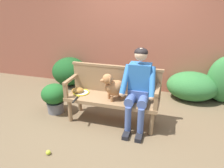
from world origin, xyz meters
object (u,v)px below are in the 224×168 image
object	(u,v)px
tennis_racket	(81,93)
baseball_glove	(78,90)
garden_bench	(112,101)
dog_on_bench	(114,86)
tennis_ball	(48,152)
potted_plant	(55,96)
person_seated	(139,86)

from	to	relation	value
tennis_racket	baseball_glove	world-z (taller)	baseball_glove
garden_bench	dog_on_bench	distance (m)	0.30
dog_on_bench	tennis_ball	distance (m)	1.38
baseball_glove	potted_plant	size ratio (longest dim) A/B	0.39
person_seated	tennis_racket	size ratio (longest dim) A/B	2.32
person_seated	tennis_racket	distance (m)	1.06
dog_on_bench	tennis_ball	bearing A→B (deg)	-122.15
person_seated	tennis_racket	world-z (taller)	person_seated
garden_bench	tennis_ball	world-z (taller)	garden_bench
person_seated	dog_on_bench	bearing A→B (deg)	-175.25
dog_on_bench	baseball_glove	xyz separation A→B (m)	(-0.69, 0.07, -0.19)
garden_bench	potted_plant	xyz separation A→B (m)	(-1.13, 0.02, -0.07)
baseball_glove	dog_on_bench	bearing A→B (deg)	-40.20
person_seated	baseball_glove	distance (m)	1.11
tennis_racket	baseball_glove	distance (m)	0.08
garden_bench	tennis_ball	xyz separation A→B (m)	(-0.60, -1.08, -0.37)
garden_bench	baseball_glove	distance (m)	0.65
tennis_racket	tennis_ball	xyz separation A→B (m)	(-0.02, -1.08, -0.44)
tennis_racket	baseball_glove	size ratio (longest dim) A/B	2.61
baseball_glove	person_seated	bearing A→B (deg)	-36.22
person_seated	potted_plant	world-z (taller)	person_seated
garden_bench	potted_plant	distance (m)	1.13
dog_on_bench	baseball_glove	bearing A→B (deg)	173.89
person_seated	dog_on_bench	size ratio (longest dim) A/B	2.88
baseball_glove	tennis_ball	bearing A→B (deg)	-121.97
person_seated	garden_bench	bearing A→B (deg)	177.97
tennis_racket	potted_plant	distance (m)	0.57
person_seated	potted_plant	bearing A→B (deg)	178.84
dog_on_bench	potted_plant	bearing A→B (deg)	176.82
tennis_racket	potted_plant	world-z (taller)	potted_plant
dog_on_bench	tennis_racket	bearing A→B (deg)	175.11
baseball_glove	tennis_ball	distance (m)	1.20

